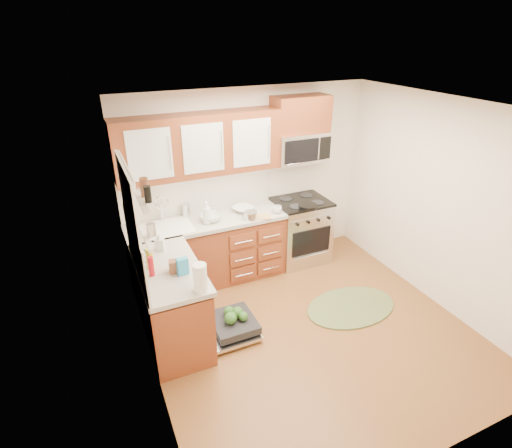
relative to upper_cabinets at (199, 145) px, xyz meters
name	(u,v)px	position (x,y,z in m)	size (l,w,h in m)	color
floor	(308,329)	(0.73, -1.57, -1.88)	(3.50, 3.50, 0.00)	brown
ceiling	(325,110)	(0.73, -1.57, 0.62)	(3.50, 3.50, 0.00)	white
wall_back	(248,180)	(0.73, 0.18, -0.62)	(3.50, 0.04, 2.50)	white
wall_front	(454,345)	(0.73, -3.33, -0.62)	(3.50, 0.04, 2.50)	white
wall_left	(143,272)	(-1.02, -1.57, -0.62)	(0.04, 3.50, 2.50)	white
wall_right	(441,206)	(2.48, -1.57, -0.62)	(0.04, 3.50, 2.50)	white
base_cabinet_back	(208,253)	(0.00, -0.12, -1.45)	(2.05, 0.60, 0.85)	maroon
base_cabinet_left	(172,306)	(-0.72, -1.05, -1.45)	(0.60, 1.25, 0.85)	maroon
countertop_back	(207,221)	(0.00, -0.14, -0.97)	(2.07, 0.64, 0.05)	#A5A097
countertop_left	(168,269)	(-0.71, -1.05, -0.97)	(0.64, 1.27, 0.05)	#A5A097
backsplash_back	(199,191)	(0.00, 0.16, -0.67)	(2.05, 0.02, 0.57)	silver
backsplash_left	(135,249)	(-1.01, -1.05, -0.67)	(0.02, 1.25, 0.57)	silver
upper_cabinets	(199,145)	(0.00, 0.00, 0.00)	(2.05, 0.35, 0.75)	maroon
cabinet_over_mw	(301,114)	(1.41, 0.00, 0.26)	(0.76, 0.35, 0.47)	maroon
range	(300,230)	(1.41, -0.15, -1.40)	(0.76, 0.64, 0.95)	silver
microwave	(300,147)	(1.41, -0.02, -0.18)	(0.76, 0.38, 0.40)	silver
sink	(168,237)	(-0.52, -0.16, -1.07)	(0.62, 0.50, 0.26)	white
dishwasher	(230,326)	(-0.13, -1.27, -1.77)	(0.70, 0.60, 0.20)	silver
window	(131,218)	(-1.01, -1.07, -0.32)	(0.03, 1.05, 1.05)	white
window_blind	(129,185)	(-0.98, -1.07, 0.00)	(0.02, 0.96, 0.40)	white
shelf_upper	(141,202)	(-0.99, -1.92, 0.17)	(0.04, 0.40, 0.03)	white
shelf_lower	(147,239)	(-0.99, -1.92, -0.12)	(0.04, 0.40, 0.03)	white
rug	(351,307)	(1.41, -1.45, -1.86)	(1.19, 0.77, 0.02)	olive
skillet	(308,206)	(1.36, -0.40, -0.90)	(0.26, 0.26, 0.05)	black
stock_pot	(251,216)	(0.52, -0.35, -0.90)	(0.17, 0.17, 0.10)	silver
cutting_board	(261,217)	(0.67, -0.35, -0.94)	(0.26, 0.17, 0.02)	tan
canister	(186,210)	(-0.21, 0.07, -0.86)	(0.11, 0.11, 0.17)	silver
paper_towel_roll	(200,278)	(-0.52, -1.59, -0.81)	(0.13, 0.13, 0.29)	white
mustard_bottle	(150,258)	(-0.88, -1.00, -0.84)	(0.07, 0.07, 0.22)	gold
red_bottle	(151,266)	(-0.90, -1.15, -0.84)	(0.06, 0.06, 0.21)	#B10E18
wooden_box	(175,266)	(-0.66, -1.18, -0.88)	(0.13, 0.09, 0.13)	brown
blue_carton	(183,266)	(-0.60, -1.25, -0.86)	(0.11, 0.07, 0.18)	#298FC2
bowl_a	(243,209)	(0.53, -0.08, -0.92)	(0.27, 0.27, 0.07)	#999999
bowl_b	(211,218)	(0.04, -0.19, -0.91)	(0.28, 0.28, 0.09)	#999999
cup	(277,210)	(0.93, -0.32, -0.90)	(0.12, 0.12, 0.10)	#999999
soap_bottle_a	(207,213)	(-0.03, -0.24, -0.80)	(0.11, 0.12, 0.30)	#999999
soap_bottle_b	(159,241)	(-0.71, -0.67, -0.84)	(0.10, 0.10, 0.21)	#999999
soap_bottle_c	(146,254)	(-0.90, -0.84, -0.88)	(0.12, 0.12, 0.15)	#999999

